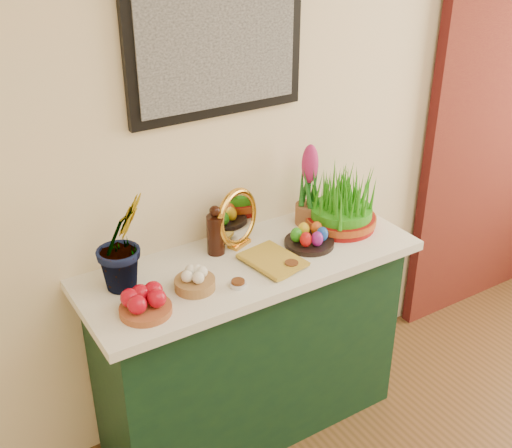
# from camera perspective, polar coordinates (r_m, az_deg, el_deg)

# --- Properties ---
(sideboard) EXTENTS (1.30, 0.45, 0.85)m
(sideboard) POSITION_cam_1_polar(r_m,az_deg,el_deg) (2.86, -0.54, -11.09)
(sideboard) COLOR black
(sideboard) RESTS_ON ground
(tablecloth) EXTENTS (1.40, 0.55, 0.04)m
(tablecloth) POSITION_cam_1_polar(r_m,az_deg,el_deg) (2.61, -0.58, -3.46)
(tablecloth) COLOR white
(tablecloth) RESTS_ON sideboard
(hyacinth_green) EXTENTS (0.30, 0.27, 0.50)m
(hyacinth_green) POSITION_cam_1_polar(r_m,az_deg,el_deg) (2.36, -11.96, -0.28)
(hyacinth_green) COLOR #1D651B
(hyacinth_green) RESTS_ON tablecloth
(apple_bowl) EXTENTS (0.21, 0.21, 0.09)m
(apple_bowl) POSITION_cam_1_polar(r_m,az_deg,el_deg) (2.29, -9.83, -6.97)
(apple_bowl) COLOR #974B27
(apple_bowl) RESTS_ON tablecloth
(garlic_basket) EXTENTS (0.19, 0.19, 0.09)m
(garlic_basket) POSITION_cam_1_polar(r_m,az_deg,el_deg) (2.40, -5.47, -5.02)
(garlic_basket) COLOR #A87B43
(garlic_basket) RESTS_ON tablecloth
(vinegar_cruet) EXTENTS (0.07, 0.07, 0.21)m
(vinegar_cruet) POSITION_cam_1_polar(r_m,az_deg,el_deg) (2.60, -3.61, -0.75)
(vinegar_cruet) COLOR black
(vinegar_cruet) RESTS_ON tablecloth
(mirror) EXTENTS (0.25, 0.14, 0.25)m
(mirror) POSITION_cam_1_polar(r_m,az_deg,el_deg) (2.65, -1.68, 0.51)
(mirror) COLOR gold
(mirror) RESTS_ON tablecloth
(book) EXTENTS (0.20, 0.27, 0.03)m
(book) POSITION_cam_1_polar(r_m,az_deg,el_deg) (2.50, -0.07, -3.91)
(book) COLOR #AF8D29
(book) RESTS_ON tablecloth
(spice_dish_left) EXTENTS (0.06, 0.06, 0.03)m
(spice_dish_left) POSITION_cam_1_polar(r_m,az_deg,el_deg) (2.42, -1.61, -5.33)
(spice_dish_left) COLOR silver
(spice_dish_left) RESTS_ON tablecloth
(spice_dish_right) EXTENTS (0.07, 0.07, 0.03)m
(spice_dish_right) POSITION_cam_1_polar(r_m,az_deg,el_deg) (2.53, 3.17, -3.70)
(spice_dish_right) COLOR silver
(spice_dish_right) RESTS_ON tablecloth
(egg_plate) EXTENTS (0.25, 0.25, 0.09)m
(egg_plate) POSITION_cam_1_polar(r_m,az_deg,el_deg) (2.68, 4.80, -1.28)
(egg_plate) COLOR black
(egg_plate) RESTS_ON tablecloth
(hyacinth_pink) EXTENTS (0.11, 0.11, 0.37)m
(hyacinth_pink) POSITION_cam_1_polar(r_m,az_deg,el_deg) (2.80, 4.73, 3.11)
(hyacinth_pink) COLOR brown
(hyacinth_pink) RESTS_ON tablecloth
(wheatgrass_sabzeh) EXTENTS (0.31, 0.31, 0.26)m
(wheatgrass_sabzeh) POSITION_cam_1_polar(r_m,az_deg,el_deg) (2.81, 7.61, 1.81)
(wheatgrass_sabzeh) COLOR maroon
(wheatgrass_sabzeh) RESTS_ON tablecloth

